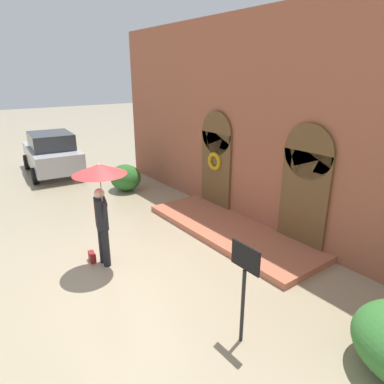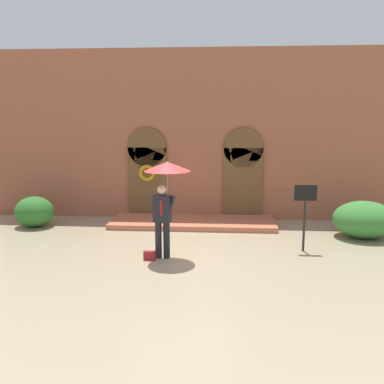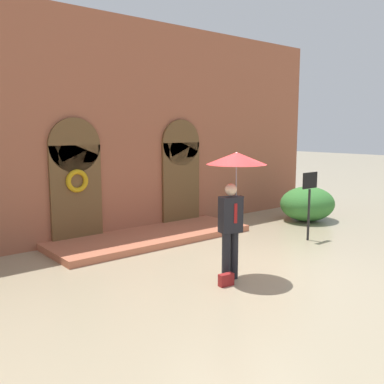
# 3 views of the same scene
# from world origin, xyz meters

# --- Properties ---
(ground_plane) EXTENTS (80.00, 80.00, 0.00)m
(ground_plane) POSITION_xyz_m (0.00, 0.00, 0.00)
(ground_plane) COLOR tan
(building_facade) EXTENTS (14.00, 2.30, 5.60)m
(building_facade) POSITION_xyz_m (-0.00, 4.15, 2.68)
(building_facade) COLOR #9E563D
(building_facade) RESTS_ON ground
(person_with_umbrella) EXTENTS (1.10, 1.10, 2.36)m
(person_with_umbrella) POSITION_xyz_m (-0.40, -0.27, 1.91)
(person_with_umbrella) COLOR black
(person_with_umbrella) RESTS_ON ground
(handbag) EXTENTS (0.29, 0.16, 0.22)m
(handbag) POSITION_xyz_m (-0.79, -0.47, 0.11)
(handbag) COLOR maroon
(handbag) RESTS_ON ground
(sign_post) EXTENTS (0.56, 0.06, 1.72)m
(sign_post) POSITION_xyz_m (3.02, 0.53, 1.16)
(sign_post) COLOR black
(sign_post) RESTS_ON ground
(shrub_right) EXTENTS (1.76, 1.55, 1.04)m
(shrub_right) POSITION_xyz_m (4.98, 1.97, 0.52)
(shrub_right) COLOR #387A33
(shrub_right) RESTS_ON ground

